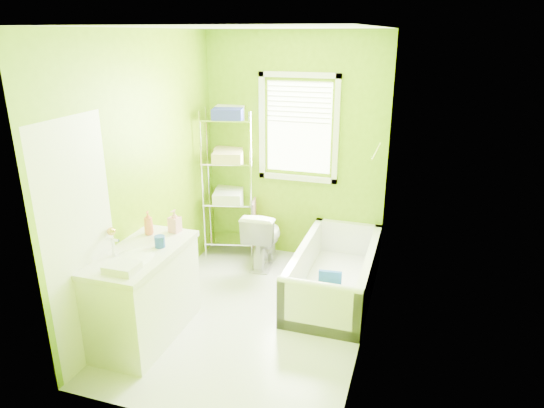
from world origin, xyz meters
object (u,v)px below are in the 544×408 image
(toilet, at_px, (263,237))
(wire_shelf_unit, at_px, (230,166))
(bathtub, at_px, (334,279))
(vanity, at_px, (144,291))

(toilet, relative_size, wire_shelf_unit, 0.38)
(bathtub, height_order, toilet, toilet)
(toilet, height_order, vanity, vanity)
(toilet, distance_m, wire_shelf_unit, 0.91)
(bathtub, distance_m, wire_shelf_unit, 1.79)
(bathtub, relative_size, toilet, 2.40)
(vanity, xyz_separation_m, wire_shelf_unit, (0.06, 1.87, 0.65))
(wire_shelf_unit, bearing_deg, vanity, -91.82)
(bathtub, height_order, wire_shelf_unit, wire_shelf_unit)
(bathtub, xyz_separation_m, vanity, (-1.45, -1.22, 0.27))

